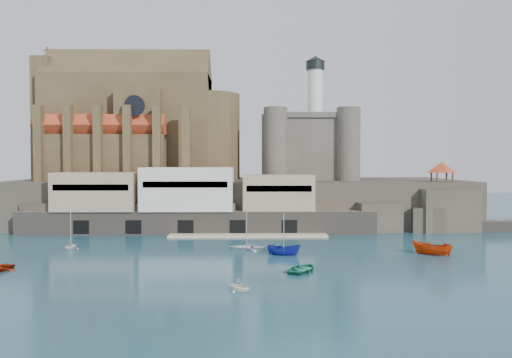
{
  "coord_description": "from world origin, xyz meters",
  "views": [
    {
      "loc": [
        2.13,
        -76.11,
        14.16
      ],
      "look_at": [
        3.73,
        32.0,
        10.38
      ],
      "focal_mm": 35.0,
      "sensor_mm": 36.0,
      "label": 1
    }
  ],
  "objects_px": {
    "pavilion": "(442,169)",
    "boat_1": "(239,290)",
    "boat_2": "(284,255)",
    "castle_keep": "(308,144)",
    "church": "(137,128)"
  },
  "relations": [
    {
      "from": "pavilion",
      "to": "boat_1",
      "type": "bearing_deg",
      "value": -130.56
    },
    {
      "from": "boat_1",
      "to": "boat_2",
      "type": "relative_size",
      "value": 0.62
    },
    {
      "from": "boat_1",
      "to": "boat_2",
      "type": "xyz_separation_m",
      "value": [
        6.38,
        20.73,
        0.0
      ]
    },
    {
      "from": "pavilion",
      "to": "boat_2",
      "type": "bearing_deg",
      "value": -141.9
    },
    {
      "from": "castle_keep",
      "to": "boat_1",
      "type": "height_order",
      "value": "castle_keep"
    },
    {
      "from": "castle_keep",
      "to": "pavilion",
      "type": "relative_size",
      "value": 4.58
    },
    {
      "from": "church",
      "to": "boat_2",
      "type": "height_order",
      "value": "church"
    },
    {
      "from": "castle_keep",
      "to": "pavilion",
      "type": "xyz_separation_m",
      "value": [
        25.92,
        -15.08,
        -5.59
      ]
    },
    {
      "from": "church",
      "to": "boat_2",
      "type": "distance_m",
      "value": 57.72
    },
    {
      "from": "pavilion",
      "to": "boat_1",
      "type": "relative_size",
      "value": 2.03
    },
    {
      "from": "boat_1",
      "to": "boat_2",
      "type": "distance_m",
      "value": 21.69
    },
    {
      "from": "church",
      "to": "castle_keep",
      "type": "height_order",
      "value": "church"
    },
    {
      "from": "church",
      "to": "castle_keep",
      "type": "distance_m",
      "value": 40.39
    },
    {
      "from": "church",
      "to": "pavilion",
      "type": "distance_m",
      "value": 68.65
    },
    {
      "from": "pavilion",
      "to": "castle_keep",
      "type": "bearing_deg",
      "value": 149.82
    }
  ]
}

